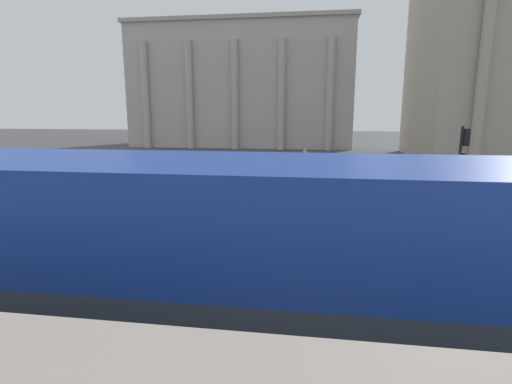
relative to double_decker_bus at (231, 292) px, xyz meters
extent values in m
cylinder|color=black|center=(4.18, 1.21, -1.80)|extent=(1.06, 0.22, 1.06)
cylinder|color=black|center=(-4.18, 1.21, -1.80)|extent=(1.06, 0.22, 1.06)
cube|color=navy|center=(0.00, 0.00, -0.91)|extent=(11.15, 2.41, 1.77)
cube|color=#2D3842|center=(0.00, 0.00, 0.20)|extent=(10.93, 2.43, 0.45)
cube|color=navy|center=(0.00, 0.00, 1.13)|extent=(11.15, 2.41, 1.41)
cube|color=#BCB2A8|center=(-9.30, 52.42, 5.72)|extent=(29.94, 11.46, 16.10)
cube|color=#ADA399|center=(-9.30, 52.42, 14.02)|extent=(30.54, 12.06, 0.50)
cylinder|color=#BCB2A8|center=(-21.28, 46.24, 4.51)|extent=(0.90, 0.90, 13.68)
cylinder|color=#BCB2A8|center=(-15.29, 46.24, 4.51)|extent=(0.90, 0.90, 13.68)
cylinder|color=#BCB2A8|center=(-9.30, 46.24, 4.51)|extent=(0.90, 0.90, 13.68)
cylinder|color=#BCB2A8|center=(-3.31, 46.24, 4.51)|extent=(0.90, 0.90, 13.68)
cylinder|color=#BCB2A8|center=(2.68, 46.24, 4.51)|extent=(0.90, 0.90, 13.68)
cylinder|color=#B2A893|center=(14.55, 31.34, 5.44)|extent=(0.90, 0.90, 15.53)
cylinder|color=black|center=(5.00, 6.29, -0.47)|extent=(0.12, 0.12, 3.72)
cube|color=black|center=(5.18, 6.29, 0.94)|extent=(0.20, 0.24, 0.70)
sphere|color=green|center=(5.29, 6.29, 1.09)|extent=(0.14, 0.14, 0.14)
cylinder|color=black|center=(7.02, 12.49, -0.23)|extent=(0.12, 0.12, 4.20)
cube|color=black|center=(7.20, 12.49, 1.42)|extent=(0.20, 0.24, 0.70)
sphere|color=green|center=(7.31, 12.49, 1.57)|extent=(0.14, 0.14, 0.14)
cylinder|color=black|center=(8.25, 26.03, -2.03)|extent=(0.60, 0.18, 0.60)
cylinder|color=black|center=(8.25, 24.28, -2.03)|extent=(0.60, 0.18, 0.60)
cylinder|color=black|center=(5.45, 26.03, -2.03)|extent=(0.60, 0.18, 0.60)
cylinder|color=black|center=(5.45, 24.28, -2.03)|extent=(0.60, 0.18, 0.60)
cube|color=silver|center=(6.85, 25.15, -1.75)|extent=(4.20, 1.75, 0.55)
cube|color=#2D3842|center=(6.65, 25.15, -1.23)|extent=(1.89, 1.61, 0.50)
cylinder|color=black|center=(10.37, 20.12, -2.03)|extent=(0.60, 0.18, 0.60)
cylinder|color=black|center=(10.37, 18.37, -2.03)|extent=(0.60, 0.18, 0.60)
cylinder|color=black|center=(7.57, 20.12, -2.03)|extent=(0.60, 0.18, 0.60)
cylinder|color=black|center=(7.57, 18.37, -2.03)|extent=(0.60, 0.18, 0.60)
cube|color=maroon|center=(8.97, 19.24, -1.75)|extent=(4.20, 1.75, 0.55)
cube|color=#2D3842|center=(8.77, 19.24, -1.23)|extent=(1.89, 1.61, 0.50)
cylinder|color=#282B33|center=(0.14, 28.71, -1.91)|extent=(0.14, 0.14, 0.83)
cylinder|color=#282B33|center=(0.32, 28.71, -1.91)|extent=(0.14, 0.14, 0.83)
cylinder|color=yellow|center=(0.23, 28.71, -1.18)|extent=(0.32, 0.32, 0.65)
sphere|color=tan|center=(0.23, 28.71, -0.74)|extent=(0.22, 0.22, 0.22)
cylinder|color=#282B33|center=(-2.18, 19.17, -1.91)|extent=(0.14, 0.14, 0.83)
cylinder|color=#282B33|center=(-2.00, 19.17, -1.91)|extent=(0.14, 0.14, 0.83)
cylinder|color=black|center=(-2.09, 19.17, -1.17)|extent=(0.32, 0.32, 0.65)
sphere|color=tan|center=(-2.09, 19.17, -0.74)|extent=(0.22, 0.22, 0.22)
cylinder|color=#282B33|center=(7.68, 8.77, -1.94)|extent=(0.14, 0.14, 0.77)
camera|label=1|loc=(1.10, -5.03, 2.46)|focal=28.00mm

